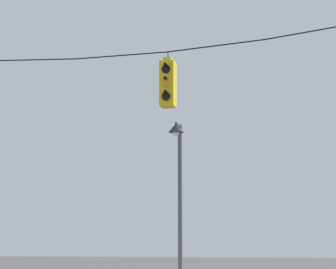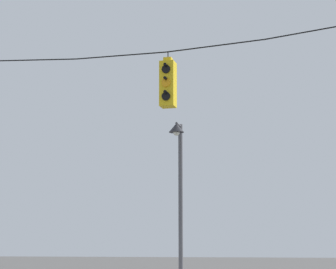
# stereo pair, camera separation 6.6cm
# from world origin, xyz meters

# --- Properties ---
(span_wire) EXTENTS (16.04, 0.03, 0.74)m
(span_wire) POSITION_xyz_m (0.00, 0.43, 6.56)
(span_wire) COLOR black
(traffic_light_near_right_pole) EXTENTS (0.34, 0.46, 1.32)m
(traffic_light_near_right_pole) POSITION_xyz_m (1.17, 0.42, 5.55)
(traffic_light_near_right_pole) COLOR yellow
(street_lamp) EXTENTS (0.41, 0.72, 5.17)m
(street_lamp) POSITION_xyz_m (0.71, 3.32, 3.56)
(street_lamp) COLOR #515156
(street_lamp) RESTS_ON ground_plane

